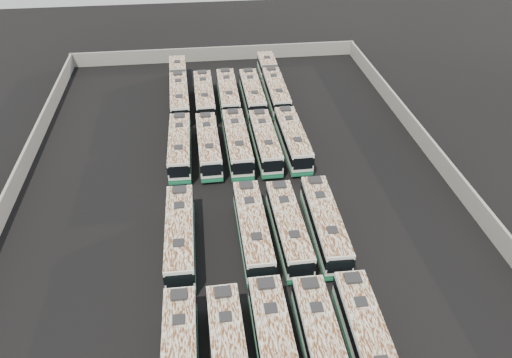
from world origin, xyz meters
name	(u,v)px	position (x,y,z in m)	size (l,w,h in m)	color
ground	(237,194)	(0.00, 0.00, 0.00)	(140.00, 140.00, 0.00)	black
perimeter_wall	(237,185)	(0.00, 0.00, 1.10)	(45.20, 73.20, 2.20)	gray
bus_front_center	(276,351)	(0.77, -20.22, 1.66)	(2.48, 11.51, 3.24)	silver
bus_front_right	(323,349)	(3.98, -20.39, 1.61)	(2.45, 11.21, 3.15)	silver
bus_front_far_right	(368,343)	(7.18, -20.33, 1.62)	(2.64, 11.33, 3.18)	silver
bus_midfront_far_left	(180,235)	(-5.63, -7.60, 1.65)	(2.50, 11.45, 3.22)	silver
bus_midfront_center	(253,230)	(0.71, -7.60, 1.63)	(2.49, 11.35, 3.19)	silver
bus_midfront_right	(288,228)	(3.88, -7.71, 1.59)	(2.50, 11.10, 3.12)	silver
bus_midfront_far_right	(325,224)	(7.20, -7.59, 1.63)	(2.64, 11.38, 3.19)	silver
bus_midback_far_left	(180,146)	(-5.66, 7.46, 1.61)	(2.53, 11.18, 3.14)	silver
bus_midback_left	(208,145)	(-2.48, 7.35, 1.58)	(2.50, 11.03, 3.10)	silver
bus_midback_center	(237,143)	(0.74, 7.38, 1.66)	(2.55, 11.53, 3.24)	silver
bus_midback_right	(265,142)	(3.90, 7.29, 1.59)	(2.45, 11.09, 3.12)	silver
bus_midback_far_right	(293,139)	(7.10, 7.44, 1.63)	(2.50, 11.33, 3.19)	silver
bus_back_far_left	(179,88)	(-5.77, 22.88, 1.61)	(2.76, 17.39, 3.14)	silver
bus_back_left	(204,96)	(-2.44, 19.84, 1.62)	(2.46, 11.29, 3.17)	silver
bus_back_center	(228,94)	(0.72, 20.07, 1.62)	(2.45, 11.30, 3.18)	silver
bus_back_right	(252,94)	(3.96, 19.83, 1.60)	(2.40, 11.15, 3.14)	silver
bus_back_far_right	(273,83)	(7.22, 22.99, 1.60)	(2.51, 17.29, 3.13)	silver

